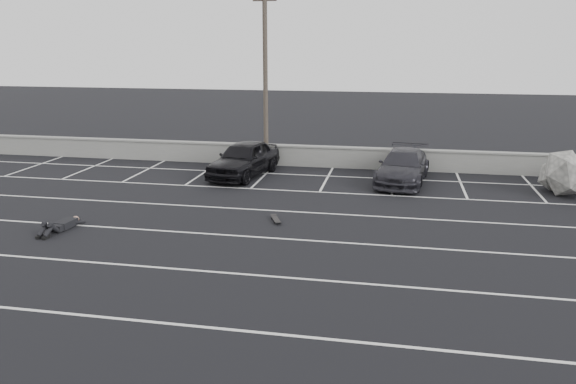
% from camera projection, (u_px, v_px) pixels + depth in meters
% --- Properties ---
extents(ground, '(120.00, 120.00, 0.00)m').
position_uv_depth(ground, '(238.00, 274.00, 15.25)').
color(ground, black).
rests_on(ground, ground).
extents(seawall, '(50.00, 0.45, 1.06)m').
position_uv_depth(seawall, '(314.00, 156.00, 28.39)').
color(seawall, gray).
rests_on(seawall, ground).
extents(stall_lines, '(36.00, 20.05, 0.01)m').
position_uv_depth(stall_lines, '(270.00, 224.00, 19.45)').
color(stall_lines, silver).
rests_on(stall_lines, ground).
extents(car_left, '(2.86, 5.13, 1.65)m').
position_uv_depth(car_left, '(244.00, 159.00, 26.29)').
color(car_left, black).
rests_on(car_left, ground).
extents(car_right, '(2.69, 5.20, 1.44)m').
position_uv_depth(car_right, '(403.00, 166.00, 25.12)').
color(car_right, '#26252C').
rests_on(car_right, ground).
extents(utility_pole, '(1.14, 0.23, 8.57)m').
position_uv_depth(utility_pole, '(265.00, 80.00, 27.08)').
color(utility_pole, '#4C4238').
rests_on(utility_pole, ground).
extents(trash_bin, '(0.70, 0.70, 0.88)m').
position_uv_depth(trash_bin, '(419.00, 163.00, 27.07)').
color(trash_bin, black).
rests_on(trash_bin, ground).
extents(person, '(1.43, 2.67, 0.50)m').
position_uv_depth(person, '(66.00, 221.00, 19.02)').
color(person, black).
rests_on(person, ground).
extents(skateboard, '(0.51, 0.82, 0.10)m').
position_uv_depth(skateboard, '(276.00, 219.00, 19.72)').
color(skateboard, black).
rests_on(skateboard, ground).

